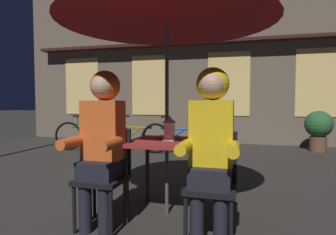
% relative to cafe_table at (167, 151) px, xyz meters
% --- Properties ---
extents(ground_plane, '(60.00, 60.00, 0.00)m').
position_rel_cafe_table_xyz_m(ground_plane, '(0.00, 0.00, -0.64)').
color(ground_plane, '#2D2B28').
extents(cafe_table, '(0.72, 0.72, 0.74)m').
position_rel_cafe_table_xyz_m(cafe_table, '(0.00, 0.00, 0.00)').
color(cafe_table, maroon).
rests_on(cafe_table, ground_plane).
extents(patio_umbrella, '(2.10, 2.10, 2.31)m').
position_rel_cafe_table_xyz_m(patio_umbrella, '(0.00, 0.00, 1.42)').
color(patio_umbrella, '#4C4C51').
rests_on(patio_umbrella, ground_plane).
extents(lantern, '(0.11, 0.11, 0.23)m').
position_rel_cafe_table_xyz_m(lantern, '(0.03, -0.00, 0.22)').
color(lantern, white).
rests_on(lantern, cafe_table).
extents(chair_left, '(0.40, 0.40, 0.87)m').
position_rel_cafe_table_xyz_m(chair_left, '(-0.48, -0.37, -0.15)').
color(chair_left, black).
rests_on(chair_left, ground_plane).
extents(chair_right, '(0.40, 0.40, 0.87)m').
position_rel_cafe_table_xyz_m(chair_right, '(0.48, -0.37, -0.15)').
color(chair_right, black).
rests_on(chair_right, ground_plane).
extents(person_left_hooded, '(0.45, 0.56, 1.40)m').
position_rel_cafe_table_xyz_m(person_left_hooded, '(-0.48, -0.43, 0.21)').
color(person_left_hooded, black).
rests_on(person_left_hooded, ground_plane).
extents(person_right_hooded, '(0.45, 0.56, 1.40)m').
position_rel_cafe_table_xyz_m(person_right_hooded, '(0.48, -0.43, 0.21)').
color(person_right_hooded, black).
rests_on(person_right_hooded, ground_plane).
extents(shopfront_building, '(10.00, 0.93, 6.20)m').
position_rel_cafe_table_xyz_m(shopfront_building, '(-0.76, 5.40, 2.45)').
color(shopfront_building, '#6B5B4C').
rests_on(shopfront_building, ground_plane).
extents(bicycle_nearest, '(1.67, 0.29, 0.84)m').
position_rel_cafe_table_xyz_m(bicycle_nearest, '(-2.68, 3.14, -0.29)').
color(bicycle_nearest, black).
rests_on(bicycle_nearest, ground_plane).
extents(bicycle_second, '(1.66, 0.35, 0.84)m').
position_rel_cafe_table_xyz_m(bicycle_second, '(-1.62, 3.31, -0.29)').
color(bicycle_second, black).
rests_on(bicycle_second, ground_plane).
extents(bicycle_third, '(1.68, 0.21, 0.84)m').
position_rel_cafe_table_xyz_m(bicycle_third, '(-0.60, 3.25, -0.29)').
color(bicycle_third, black).
rests_on(bicycle_third, ground_plane).
extents(book, '(0.21, 0.15, 0.02)m').
position_rel_cafe_table_xyz_m(book, '(-0.02, 0.16, 0.11)').
color(book, olive).
rests_on(book, cafe_table).
extents(potted_plant, '(0.60, 0.60, 0.92)m').
position_rel_cafe_table_xyz_m(potted_plant, '(2.38, 4.34, -0.09)').
color(potted_plant, brown).
rests_on(potted_plant, ground_plane).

